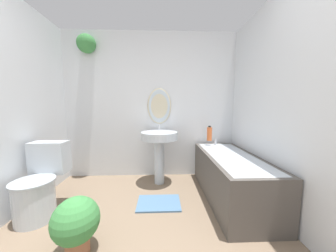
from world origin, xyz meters
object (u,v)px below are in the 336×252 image
object	(u,v)px
pedestal_sink	(159,144)
shampoo_bottle	(209,134)
toilet	(40,185)
potted_plant	(76,222)
bathtub	(230,176)

from	to	relation	value
pedestal_sink	shampoo_bottle	size ratio (longest dim) A/B	3.80
toilet	potted_plant	xyz separation A→B (m)	(0.64, -0.53, -0.07)
pedestal_sink	bathtub	xyz separation A→B (m)	(0.93, -0.47, -0.32)
bathtub	shampoo_bottle	world-z (taller)	shampoo_bottle
pedestal_sink	bathtub	size ratio (longest dim) A/B	0.62
bathtub	potted_plant	world-z (taller)	bathtub
pedestal_sink	bathtub	bearing A→B (deg)	-26.81
potted_plant	pedestal_sink	bearing A→B (deg)	62.97
shampoo_bottle	pedestal_sink	bearing A→B (deg)	-171.85
pedestal_sink	potted_plant	size ratio (longest dim) A/B	1.93
pedestal_sink	shampoo_bottle	bearing A→B (deg)	8.15
pedestal_sink	shampoo_bottle	distance (m)	0.82
bathtub	pedestal_sink	bearing A→B (deg)	153.19
toilet	pedestal_sink	bearing A→B (deg)	29.62
bathtub	toilet	bearing A→B (deg)	-173.22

